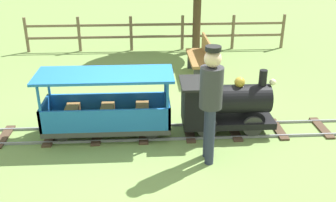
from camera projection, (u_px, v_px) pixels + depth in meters
ground_plane at (149, 133)px, 6.00m from camera, size 60.00×60.00×0.00m
track at (166, 132)px, 6.01m from camera, size 0.69×5.70×0.04m
locomotive at (223, 104)px, 5.86m from camera, size 0.65×1.45×0.97m
passenger_car at (107, 110)px, 5.79m from camera, size 0.75×2.00×0.97m
conductor_person at (211, 96)px, 4.93m from camera, size 0.30×0.30×1.62m
park_bench at (201, 58)px, 8.16m from camera, size 1.30×0.40×0.82m
fence_section at (157, 32)px, 9.99m from camera, size 0.08×6.78×0.90m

